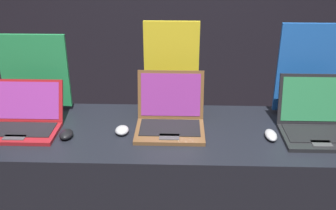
{
  "coord_description": "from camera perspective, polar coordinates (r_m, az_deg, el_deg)",
  "views": [
    {
      "loc": [
        0.05,
        -1.52,
        1.95
      ],
      "look_at": [
        -0.01,
        0.33,
        1.1
      ],
      "focal_mm": 42.0,
      "sensor_mm": 36.0,
      "label": 1
    }
  ],
  "objects": [
    {
      "name": "display_counter",
      "position": [
        2.36,
        0.26,
        -13.91
      ],
      "size": [
        2.01,
        0.66,
        0.95
      ],
      "color": "black",
      "rests_on": "ground_plane"
    },
    {
      "name": "laptop_front",
      "position": [
        2.23,
        -20.33,
        -2.02
      ],
      "size": [
        0.39,
        0.32,
        0.24
      ],
      "color": "maroon",
      "rests_on": "display_counter"
    },
    {
      "name": "mouse_front",
      "position": [
        2.09,
        -14.56,
        -4.14
      ],
      "size": [
        0.07,
        0.1,
        0.04
      ],
      "color": "black",
      "rests_on": "display_counter"
    },
    {
      "name": "promo_stand_front",
      "position": [
        2.39,
        -18.73,
        4.19
      ],
      "size": [
        0.39,
        0.07,
        0.45
      ],
      "color": "black",
      "rests_on": "display_counter"
    },
    {
      "name": "laptop_middle",
      "position": [
        2.1,
        0.37,
        -1.69
      ],
      "size": [
        0.36,
        0.33,
        0.28
      ],
      "color": "brown",
      "rests_on": "display_counter"
    },
    {
      "name": "mouse_middle",
      "position": [
        2.08,
        -6.7,
        -3.66
      ],
      "size": [
        0.07,
        0.09,
        0.04
      ],
      "color": "#B2B2B7",
      "rests_on": "display_counter"
    },
    {
      "name": "promo_stand_middle",
      "position": [
        2.25,
        0.55,
        5.3
      ],
      "size": [
        0.31,
        0.07,
        0.53
      ],
      "color": "black",
      "rests_on": "display_counter"
    },
    {
      "name": "laptop_back",
      "position": [
        2.18,
        20.42,
        -2.33
      ],
      "size": [
        0.34,
        0.33,
        0.29
      ],
      "color": "black",
      "rests_on": "display_counter"
    },
    {
      "name": "mouse_back",
      "position": [
        2.09,
        14.71,
        -4.25
      ],
      "size": [
        0.06,
        0.12,
        0.04
      ],
      "color": "#B2B2B7",
      "rests_on": "display_counter"
    },
    {
      "name": "promo_stand_back",
      "position": [
        2.32,
        19.4,
        4.5
      ],
      "size": [
        0.33,
        0.07,
        0.53
      ],
      "color": "black",
      "rests_on": "display_counter"
    }
  ]
}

